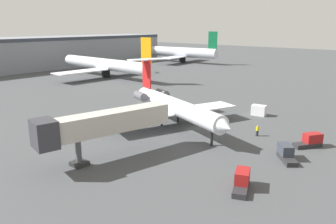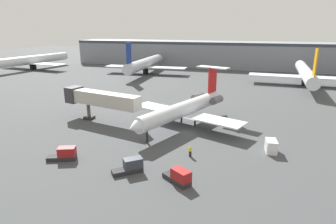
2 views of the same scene
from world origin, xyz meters
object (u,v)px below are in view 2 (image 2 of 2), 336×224
at_px(regional_jet, 185,108).
at_px(ground_crew_marshaller, 190,151).
at_px(baggage_tug_spare, 179,177).
at_px(parked_airliner_west_mid, 145,64).
at_px(jet_bridge, 97,98).
at_px(baggage_tug_trailing, 131,166).
at_px(baggage_tug_lead, 65,154).
at_px(parked_airliner_centre, 305,73).
at_px(cargo_container_uld, 271,146).
at_px(parked_airliner_west_end, 32,60).

relative_size(regional_jet, ground_crew_marshaller, 16.08).
height_order(regional_jet, ground_crew_marshaller, regional_jet).
height_order(baggage_tug_spare, parked_airliner_west_mid, parked_airliner_west_mid).
relative_size(regional_jet, jet_bridge, 1.53).
bearing_deg(baggage_tug_trailing, baggage_tug_lead, 178.01).
xyz_separation_m(parked_airliner_west_mid, parked_airliner_centre, (58.34, -5.89, -0.16)).
bearing_deg(baggage_tug_trailing, ground_crew_marshaller, 48.56).
xyz_separation_m(regional_jet, baggage_tug_trailing, (-1.86, -20.14, -2.69)).
distance_m(baggage_tug_spare, cargo_container_uld, 16.88).
bearing_deg(jet_bridge, baggage_tug_spare, -39.22).
bearing_deg(regional_jet, baggage_tug_lead, -122.06).
distance_m(regional_jet, parked_airliner_west_end, 100.23).
bearing_deg(jet_bridge, regional_jet, 8.61).
bearing_deg(parked_airliner_centre, parked_airliner_west_mid, 174.23).
bearing_deg(baggage_tug_trailing, cargo_container_uld, 35.41).
bearing_deg(jet_bridge, ground_crew_marshaller, -25.72).
distance_m(baggage_tug_lead, parked_airliner_west_mid, 78.75).
bearing_deg(baggage_tug_lead, parked_airliner_west_end, 135.16).
xyz_separation_m(baggage_tug_trailing, baggage_tug_spare, (6.77, -0.63, 0.00)).
relative_size(baggage_tug_spare, cargo_container_uld, 1.49).
distance_m(cargo_container_uld, parked_airliner_west_end, 117.62).
bearing_deg(jet_bridge, parked_airliner_centre, 50.51).
bearing_deg(cargo_container_uld, parked_airliner_centre, 79.43).
xyz_separation_m(jet_bridge, parked_airliner_west_mid, (-14.52, 59.08, -0.40)).
bearing_deg(baggage_tug_lead, cargo_container_uld, 23.29).
bearing_deg(baggage_tug_spare, baggage_tug_trailing, 174.65).
xyz_separation_m(ground_crew_marshaller, baggage_tug_spare, (0.53, -7.70, -0.02)).
bearing_deg(baggage_tug_lead, baggage_tug_spare, -3.31).
height_order(regional_jet, baggage_tug_lead, regional_jet).
bearing_deg(parked_airliner_centre, ground_crew_marshaller, -109.16).
height_order(cargo_container_uld, parked_airliner_centre, parked_airliner_centre).
bearing_deg(parked_airliner_west_mid, ground_crew_marshaller, -62.48).
bearing_deg(parked_airliner_west_end, cargo_container_uld, -30.92).
bearing_deg(ground_crew_marshaller, cargo_container_uld, 25.48).
bearing_deg(baggage_tug_spare, baggage_tug_lead, 176.69).
xyz_separation_m(cargo_container_uld, parked_airliner_west_end, (-100.87, 60.42, 3.20)).
distance_m(ground_crew_marshaller, parked_airliner_west_mid, 78.48).
xyz_separation_m(baggage_tug_lead, baggage_tug_spare, (17.30, -1.00, 0.00)).
bearing_deg(ground_crew_marshaller, parked_airliner_west_mid, 117.52).
distance_m(regional_jet, baggage_tug_spare, 21.52).
height_order(regional_jet, baggage_tug_trailing, regional_jet).
distance_m(regional_jet, baggage_tug_trailing, 20.41).
relative_size(parked_airliner_west_end, parked_airliner_centre, 0.97).
xyz_separation_m(baggage_tug_spare, cargo_container_uld, (10.70, 13.05, 0.13)).
height_order(baggage_tug_spare, parked_airliner_west_end, parked_airliner_west_end).
bearing_deg(jet_bridge, parked_airliner_west_mid, 103.81).
bearing_deg(regional_jet, parked_airliner_west_end, 148.28).
bearing_deg(ground_crew_marshaller, baggage_tug_trailing, -131.44).
height_order(jet_bridge, baggage_tug_lead, jet_bridge).
bearing_deg(parked_airliner_centre, baggage_tug_spare, -106.83).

